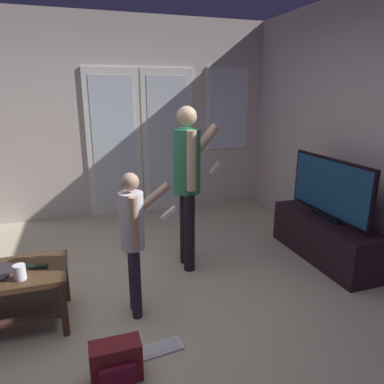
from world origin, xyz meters
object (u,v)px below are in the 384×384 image
Objects in this scene: tv_stand at (325,238)px; person_child at (134,232)px; cup_by_laptop at (20,272)px; tv_remote_black at (35,267)px; loose_keyboard at (151,351)px; coffee_table at (3,288)px; person_adult at (188,175)px; flat_screen_tv at (330,188)px; backpack at (116,362)px.

tv_stand is 1.14× the size of person_child.
cup_by_laptop reaches higher than tv_remote_black.
tv_remote_black is (-0.73, 0.60, 0.45)m from loose_keyboard.
tv_stand is 2.87m from cup_by_laptop.
coffee_table is 0.28m from cup_by_laptop.
person_adult reaches higher than coffee_table.
coffee_table is 1.18m from loose_keyboard.
flat_screen_tv is 2.51× the size of loose_keyboard.
flat_screen_tv reaches higher than cup_by_laptop.
person_adult reaches higher than person_child.
backpack is 0.68× the size of loose_keyboard.
flat_screen_tv is at bearing 114.59° from tv_stand.
person_adult reaches higher than flat_screen_tv.
cup_by_laptop reaches higher than loose_keyboard.
tv_stand is 7.67× the size of tv_remote_black.
person_adult reaches higher than loose_keyboard.
cup_by_laptop is at bearing 132.51° from backpack.
flat_screen_tv is 6.68× the size of tv_remote_black.
loose_keyboard is (0.01, -0.49, -0.68)m from person_child.
person_child reaches higher than coffee_table.
person_child is at bearing -170.53° from tv_stand.
coffee_table reaches higher than backpack.
cup_by_laptop reaches higher than tv_stand.
cup_by_laptop is at bearing -155.40° from person_adult.
person_child is 0.76m from tv_remote_black.
backpack is at bearing -147.37° from loose_keyboard.
person_adult is (-1.41, 0.28, 0.18)m from flat_screen_tv.
cup_by_laptop is 0.17m from tv_remote_black.
flat_screen_tv reaches higher than tv_remote_black.
cup_by_laptop is at bearing -109.77° from tv_remote_black.
tv_stand is 0.82× the size of person_adult.
cup_by_laptop is at bearing -178.06° from person_child.
loose_keyboard is at bearing -157.67° from flat_screen_tv.
loose_keyboard is at bearing -29.66° from cup_by_laptop.
person_adult is at bearing 45.07° from person_child.
person_child reaches higher than loose_keyboard.
person_child is at bearing -134.93° from person_adult.
flat_screen_tv is 2.06m from person_child.
loose_keyboard is at bearing -89.03° from person_child.
flat_screen_tv is at bearing 4.34° from coffee_table.
person_adult is 1.58m from loose_keyboard.
flat_screen_tv reaches higher than loose_keyboard.
coffee_table is at bearing 133.40° from backpack.
loose_keyboard is (-2.02, -0.83, -0.21)m from tv_stand.
coffee_table is 3.03m from flat_screen_tv.
person_child is (0.95, -0.12, 0.36)m from coffee_table.
tv_stand reaches higher than loose_keyboard.
tv_stand reaches higher than backpack.
coffee_table is 0.27m from tv_remote_black.
tv_stand is at bearing -11.47° from person_adult.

